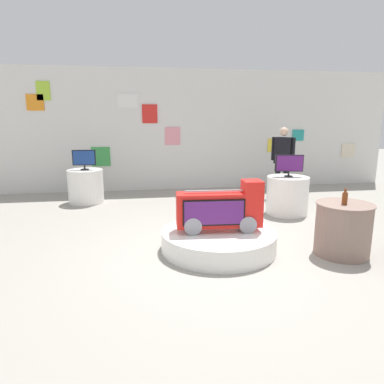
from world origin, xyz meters
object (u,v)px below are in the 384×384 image
Objects in this scene: tv_on_center_rear at (289,164)px; bottle_on_side_table at (345,198)px; main_display_pedestal at (218,240)px; shopper_browsing_near_truck at (283,157)px; display_pedestal_left_rear at (86,186)px; tv_on_left_rear at (84,159)px; display_pedestal_center_rear at (287,195)px; side_table_round at (343,229)px; novelty_firetruck_tv at (221,211)px.

tv_on_center_rear is 2.22m from bottle_on_side_table.
main_display_pedestal is 1.00× the size of shopper_browsing_near_truck.
display_pedestal_left_rear is at bearing 136.03° from bottle_on_side_table.
tv_on_left_rear is 5.51m from bottle_on_side_table.
main_display_pedestal is 4.15m from tv_on_left_rear.
main_display_pedestal is at bearing -126.51° from shopper_browsing_near_truck.
shopper_browsing_near_truck is (0.46, 1.37, -0.02)m from tv_on_center_rear.
main_display_pedestal is 3.94m from shopper_browsing_near_truck.
display_pedestal_left_rear is at bearing 124.84° from main_display_pedestal.
main_display_pedestal is 4.07m from display_pedestal_left_rear.
main_display_pedestal is 2.04× the size of display_pedestal_center_rear.
tv_on_center_rear is 2.26m from side_table_round.
display_pedestal_left_rear is at bearing 176.92° from shopper_browsing_near_truck.
shopper_browsing_near_truck is at bearing 53.49° from main_display_pedestal.
side_table_round is at bearing -93.65° from tv_on_center_rear.
display_pedestal_center_rear is (1.80, 1.73, -0.22)m from novelty_firetruck_tv.
display_pedestal_left_rear is 5.53m from bottle_on_side_table.
main_display_pedestal is 3.05× the size of tv_on_center_rear.
tv_on_center_rear is (4.15, -1.62, 0.63)m from display_pedestal_left_rear.
display_pedestal_left_rear is at bearing 125.03° from novelty_firetruck_tv.
display_pedestal_center_rear is 1.57m from shopper_browsing_near_truck.
display_pedestal_center_rear is 1.06× the size of side_table_round.
tv_on_left_rear is 0.93× the size of tv_on_center_rear.
display_pedestal_left_rear is 1.01× the size of side_table_round.
tv_on_left_rear reaches higher than novelty_firetruck_tv.
display_pedestal_left_rear is 1.43× the size of tv_on_center_rear.
tv_on_center_rear reaches higher than main_display_pedestal.
shopper_browsing_near_truck is (0.64, 3.58, 0.15)m from bottle_on_side_table.
tv_on_left_rear is 0.30× the size of shopper_browsing_near_truck.
novelty_firetruck_tv is 2.53m from tv_on_center_rear.
display_pedestal_left_rear is 0.47× the size of shopper_browsing_near_truck.
tv_on_center_rear is 1.45m from shopper_browsing_near_truck.
novelty_firetruck_tv is 4.09m from display_pedestal_left_rear.
shopper_browsing_near_truck is (0.60, 3.54, 0.61)m from side_table_round.
display_pedestal_center_rear is (1.83, 1.72, 0.23)m from main_display_pedestal.
novelty_firetruck_tv is at bearing 163.45° from bottle_on_side_table.
novelty_firetruck_tv is 2.51m from display_pedestal_center_rear.
display_pedestal_center_rear is 1.50× the size of tv_on_center_rear.
bottle_on_side_table is (3.97, -3.83, 0.46)m from display_pedestal_left_rear.
novelty_firetruck_tv is at bearing -54.97° from display_pedestal_left_rear.
shopper_browsing_near_truck reaches higher than tv_on_center_rear.
display_pedestal_center_rear is 2.26m from bottle_on_side_table.
main_display_pedestal is 1.76m from side_table_round.
display_pedestal_center_rear reaches higher than main_display_pedestal.
display_pedestal_center_rear is at bearing -21.30° from display_pedestal_left_rear.
side_table_round is at bearing -99.58° from shopper_browsing_near_truck.
display_pedestal_left_rear is at bearing 158.65° from tv_on_center_rear.
display_pedestal_center_rear is at bearing 86.38° from side_table_round.
display_pedestal_center_rear is at bearing -108.55° from shopper_browsing_near_truck.
tv_on_center_rear is 0.33× the size of shopper_browsing_near_truck.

